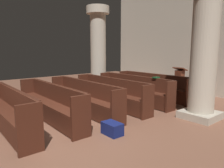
{
  "coord_description": "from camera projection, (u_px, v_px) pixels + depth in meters",
  "views": [
    {
      "loc": [
        3.88,
        -1.99,
        1.74
      ],
      "look_at": [
        -0.89,
        1.97,
        0.75
      ],
      "focal_mm": 34.08,
      "sensor_mm": 36.0,
      "label": 1
    }
  ],
  "objects": [
    {
      "name": "pillar_aisle_side",
      "position": [
        205.0,
        47.0,
        5.21
      ],
      "size": [
        0.93,
        0.93,
        3.5
      ],
      "color": "#B6AD9A",
      "rests_on": "ground"
    },
    {
      "name": "kneeler_box_navy",
      "position": [
        112.0,
        129.0,
        4.41
      ],
      "size": [
        0.43,
        0.28,
        0.26
      ],
      "primitive_type": "cube",
      "color": "navy",
      "rests_on": "ground"
    },
    {
      "name": "lectern",
      "position": [
        179.0,
        83.0,
        8.41
      ],
      "size": [
        0.48,
        0.45,
        1.08
      ],
      "color": "#492215",
      "rests_on": "ground"
    },
    {
      "name": "pew_row_3",
      "position": [
        84.0,
        96.0,
        5.92
      ],
      "size": [
        3.07,
        0.47,
        0.88
      ],
      "color": "#4C2316",
      "rests_on": "ground"
    },
    {
      "name": "pew_row_5",
      "position": [
        8.0,
        108.0,
        4.69
      ],
      "size": [
        3.07,
        0.46,
        0.88
      ],
      "color": "#4C2316",
      "rests_on": "ground"
    },
    {
      "name": "pew_row_1",
      "position": [
        133.0,
        88.0,
        7.16
      ],
      "size": [
        3.07,
        0.46,
        0.88
      ],
      "color": "#4C2316",
      "rests_on": "ground"
    },
    {
      "name": "pillar_far_side",
      "position": [
        98.0,
        48.0,
        8.83
      ],
      "size": [
        0.93,
        0.93,
        3.5
      ],
      "color": "#B6AD9A",
      "rests_on": "ground"
    },
    {
      "name": "pew_row_4",
      "position": [
        50.0,
        101.0,
        5.31
      ],
      "size": [
        3.07,
        0.46,
        0.88
      ],
      "color": "#4C2316",
      "rests_on": "ground"
    },
    {
      "name": "pew_row_2",
      "position": [
        111.0,
        92.0,
        6.54
      ],
      "size": [
        3.07,
        0.46,
        0.88
      ],
      "color": "#4C2316",
      "rests_on": "ground"
    },
    {
      "name": "back_wall",
      "position": [
        212.0,
        36.0,
        7.95
      ],
      "size": [
        10.0,
        0.16,
        4.5
      ],
      "primitive_type": "cube",
      "color": "beige",
      "rests_on": "ground"
    },
    {
      "name": "ground_plane",
      "position": [
        67.0,
        134.0,
        4.47
      ],
      "size": [
        19.2,
        19.2,
        0.0
      ],
      "primitive_type": "plane",
      "color": "brown"
    },
    {
      "name": "hymn_book",
      "position": [
        156.0,
        78.0,
        6.61
      ],
      "size": [
        0.15,
        0.21,
        0.03
      ],
      "primitive_type": "cube",
      "color": "#194723",
      "rests_on": "pew_row_1"
    },
    {
      "name": "pew_row_0",
      "position": [
        152.0,
        85.0,
        7.78
      ],
      "size": [
        3.07,
        0.47,
        0.88
      ],
      "color": "#4C2316",
      "rests_on": "ground"
    }
  ]
}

